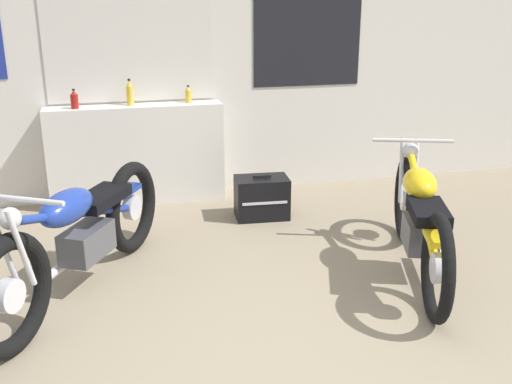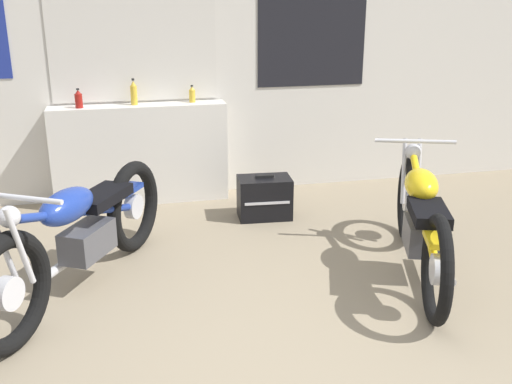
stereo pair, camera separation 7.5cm
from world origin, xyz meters
name	(u,v)px [view 1 (the left image)]	position (x,y,z in m)	size (l,w,h in m)	color
ground_plane	(290,368)	(0.00, 0.00, 0.00)	(24.00, 24.00, 0.00)	gray
wall_back	(195,58)	(-0.01, 3.27, 1.41)	(10.00, 0.07, 2.80)	silver
sill_counter	(137,155)	(-0.65, 3.10, 0.49)	(1.71, 0.28, 0.99)	silver
bottle_leftmost	(74,100)	(-1.19, 3.07, 1.07)	(0.07, 0.07, 0.18)	maroon
bottle_left_center	(130,93)	(-0.68, 3.12, 1.10)	(0.06, 0.06, 0.25)	gold
bottle_center	(188,95)	(-0.11, 3.13, 1.06)	(0.06, 0.06, 0.17)	gold
motorcycle_yellow	(420,219)	(1.29, 0.94, 0.44)	(0.86, 1.99, 0.92)	black
motorcycle_blue	(80,235)	(-1.15, 1.23, 0.44)	(1.23, 2.04, 0.93)	black
hard_case_black	(262,197)	(0.45, 2.37, 0.19)	(0.51, 0.36, 0.41)	black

